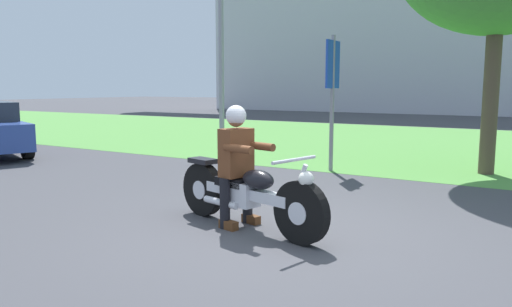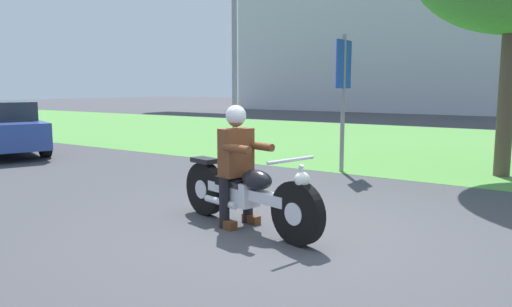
% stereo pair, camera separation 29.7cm
% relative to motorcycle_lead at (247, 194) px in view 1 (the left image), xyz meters
% --- Properties ---
extents(ground, '(120.00, 120.00, 0.00)m').
position_rel_motorcycle_lead_xyz_m(ground, '(0.49, 0.11, -0.40)').
color(ground, '#424247').
extents(grass_verge, '(60.00, 12.00, 0.01)m').
position_rel_motorcycle_lead_xyz_m(grass_verge, '(0.49, 9.94, -0.40)').
color(grass_verge, '#549342').
rests_on(grass_verge, ground).
extents(motorcycle_lead, '(2.26, 0.84, 0.89)m').
position_rel_motorcycle_lead_xyz_m(motorcycle_lead, '(0.00, 0.00, 0.00)').
color(motorcycle_lead, black).
rests_on(motorcycle_lead, ground).
extents(rider_lead, '(0.62, 0.55, 1.42)m').
position_rel_motorcycle_lead_xyz_m(rider_lead, '(-0.16, 0.04, 0.42)').
color(rider_lead, black).
rests_on(rider_lead, ground).
extents(sign_banner, '(0.08, 0.60, 2.60)m').
position_rel_motorcycle_lead_xyz_m(sign_banner, '(-0.71, 4.17, 1.32)').
color(sign_banner, gray).
rests_on(sign_banner, ground).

